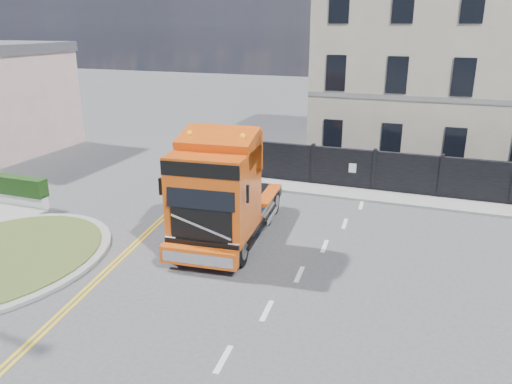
% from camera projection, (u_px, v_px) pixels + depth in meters
% --- Properties ---
extents(ground, '(120.00, 120.00, 0.00)m').
position_uv_depth(ground, '(221.00, 255.00, 17.50)').
color(ground, '#424244').
rests_on(ground, ground).
extents(hoarding_fence, '(18.80, 0.25, 2.00)m').
position_uv_depth(hoarding_fence, '(430.00, 177.00, 23.02)').
color(hoarding_fence, black).
rests_on(hoarding_fence, ground).
extents(georgian_building, '(12.30, 10.30, 12.80)m').
position_uv_depth(georgian_building, '(434.00, 59.00, 28.33)').
color(georgian_building, beige).
rests_on(georgian_building, ground).
extents(pavement_far, '(20.00, 1.60, 0.12)m').
position_uv_depth(pavement_far, '(414.00, 201.00, 22.71)').
color(pavement_far, gray).
rests_on(pavement_far, ground).
extents(truck, '(3.24, 7.19, 4.18)m').
position_uv_depth(truck, '(221.00, 196.00, 17.82)').
color(truck, black).
rests_on(truck, ground).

